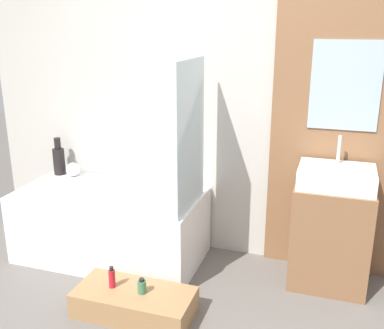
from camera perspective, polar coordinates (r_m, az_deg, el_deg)
The scene contains 11 objects.
wall_tiled_back at distance 3.45m, azimuth 5.07°, elevation 8.91°, with size 4.20×0.06×2.60m, color #B7B2A8.
wall_wood_accent at distance 3.31m, azimuth 18.72°, elevation 7.78°, with size 0.98×0.04×2.60m.
bathtub at distance 3.67m, azimuth -10.26°, elevation -7.50°, with size 1.44×0.74×0.55m.
glass_shower_screen at distance 3.09m, azimuth -0.16°, elevation 3.65°, with size 0.01×0.58×1.04m, color silver.
wooden_step_bench at distance 3.06m, azimuth -7.32°, elevation -16.97°, with size 0.77×0.36×0.17m, color #997047.
vanity_cabinet at distance 3.36m, azimuth 17.16°, elevation -8.64°, with size 0.53×0.43×0.75m, color brown.
sink at distance 3.20m, azimuth 17.86°, elevation -1.50°, with size 0.50×0.37×0.33m.
vase_tall_dark at distance 4.06m, azimuth -16.55°, elevation 0.62°, with size 0.10×0.10×0.33m.
vase_round_light at distance 3.99m, azimuth -14.85°, elevation -0.61°, with size 0.12×0.12×0.12m, color white.
bottle_soap_primary at distance 3.04m, azimuth -10.13°, elevation -14.00°, with size 0.04×0.04×0.15m.
bottle_soap_secondary at distance 2.97m, azimuth -6.38°, elevation -15.13°, with size 0.06×0.06×0.10m.
Camera 1 is at (0.78, -1.74, 1.81)m, focal length 42.00 mm.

